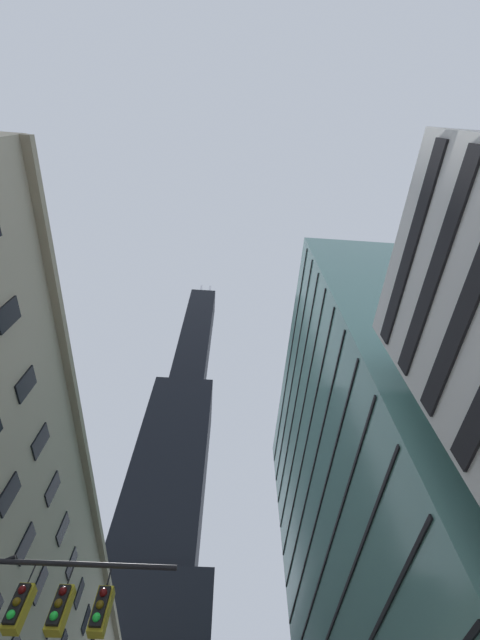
{
  "coord_description": "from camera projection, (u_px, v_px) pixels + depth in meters",
  "views": [
    {
      "loc": [
        1.55,
        -8.34,
        1.35
      ],
      "look_at": [
        2.79,
        10.32,
        34.95
      ],
      "focal_mm": 21.8,
      "sensor_mm": 36.0,
      "label": 1
    }
  ],
  "objects": [
    {
      "name": "dark_skyscraper",
      "position": [
        163.0,
        518.0,
        101.1
      ],
      "size": [
        28.49,
        28.49,
        212.28
      ],
      "color": "black",
      "rests_on": "ground"
    },
    {
      "name": "glass_office_midrise",
      "position": [
        396.0,
        513.0,
        38.3
      ],
      "size": [
        16.66,
        38.97,
        51.11
      ],
      "color": "slate",
      "rests_on": "ground"
    }
  ]
}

